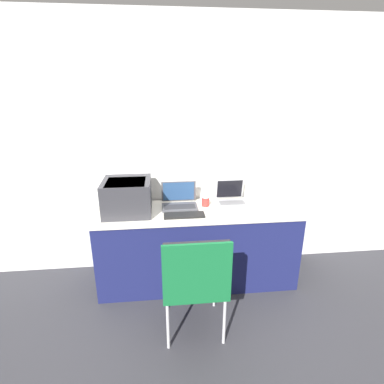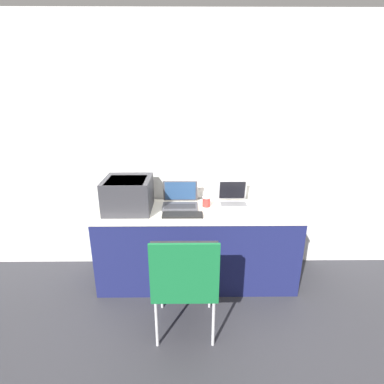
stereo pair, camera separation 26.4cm
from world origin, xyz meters
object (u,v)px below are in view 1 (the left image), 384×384
Objects in this scene: laptop_left at (179,201)px; chair at (195,277)px; external_keyboard at (184,215)px; coffee_cup at (205,201)px; laptop_right at (231,198)px; printer at (127,195)px.

laptop_left is 0.38× the size of chair.
external_keyboard is 3.74× the size of coffee_cup.
chair is (0.06, -0.91, -0.27)m from laptop_left.
laptop_left is 1.19× the size of laptop_right.
coffee_cup reaches higher than external_keyboard.
laptop_left is 0.54m from laptop_right.
laptop_left is at bearing -175.23° from laptop_right.
laptop_right is at bearing 8.03° from printer.
laptop_right is (0.54, 0.05, -0.00)m from laptop_left.
chair is (-0.49, -0.95, -0.26)m from laptop_right.
laptop_right is 0.32× the size of chair.
laptop_left is 0.92× the size of external_keyboard.
printer reaches higher than coffee_cup.
coffee_cup is at bearing 76.89° from chair.
printer is at bearing -174.01° from coffee_cup.
laptop_left is at bearing 96.31° from external_keyboard.
laptop_left is 3.45× the size of coffee_cup.
printer is at bearing -168.49° from laptop_left.
laptop_left is at bearing 93.61° from chair.
external_keyboard is at bearing -149.64° from laptop_right.
printer is 0.52m from laptop_left.
chair is at bearing -55.40° from printer.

